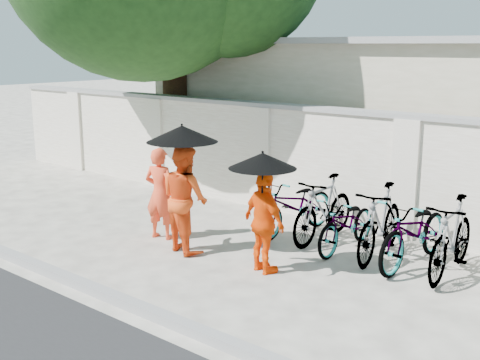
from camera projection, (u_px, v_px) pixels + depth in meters
The scene contains 14 objects.
ground at pixel (190, 260), 9.07m from camera, with size 80.00×80.00×0.00m, color beige.
kerb at pixel (98, 291), 7.78m from camera, with size 40.00×0.16×0.12m, color gray.
compound_wall at pixel (355, 171), 10.64m from camera, with size 20.00×0.30×2.00m, color white.
monk_left at pixel (160, 193), 9.96m from camera, with size 0.56×0.37×1.54m, color #FD4C27.
monk_center at pixel (185, 198), 9.33m from camera, with size 0.82×0.64×1.70m, color #EE4B15.
parasol_center at pixel (182, 134), 9.02m from camera, with size 1.08×1.08×1.04m.
monk_right at pixel (264, 222), 8.44m from camera, with size 0.86×0.36×1.47m, color #FF4E06.
parasol_right at pixel (263, 161), 8.17m from camera, with size 0.94×0.94×0.91m.
bike_0 at pixel (295, 206), 10.21m from camera, with size 0.67×1.91×1.01m, color gray.
bike_1 at pixel (323, 209), 9.88m from camera, with size 0.51×1.80×1.08m, color gray.
bike_2 at pixel (347, 224), 9.42m from camera, with size 0.58×1.66×0.87m, color gray.
bike_3 at pixel (380, 222), 9.07m from camera, with size 0.53×1.86×1.12m, color gray.
bike_4 at pixel (415, 232), 8.75m from camera, with size 0.69×1.97×1.03m, color gray.
bike_5 at pixel (452, 238), 8.36m from camera, with size 0.52×1.84×1.11m, color gray.
Camera 1 is at (6.05, -6.14, 3.17)m, focal length 45.00 mm.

